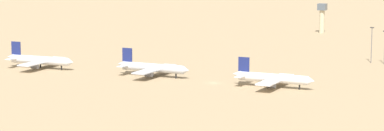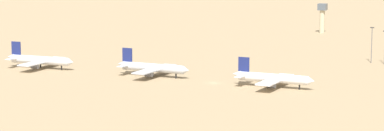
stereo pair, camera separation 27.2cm
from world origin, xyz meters
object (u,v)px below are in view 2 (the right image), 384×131
Objects in this scene: control_tower at (322,15)px; light_pole_west at (372,42)px; parked_jet_navy_2 at (40,60)px; parked_jet_navy_4 at (272,78)px; parked_jet_navy_3 at (152,68)px.

light_pole_west is at bearing -64.58° from control_tower.
light_pole_west reaches higher than parked_jet_navy_2.
parked_jet_navy_4 is (110.10, -2.72, -0.13)m from parked_jet_navy_2.
parked_jet_navy_2 reaches higher than parked_jet_navy_4.
light_pole_west is (75.81, 76.41, 5.95)m from parked_jet_navy_3.
light_pole_west is (21.52, 80.54, 6.02)m from parked_jet_navy_4.
parked_jet_navy_2 is 110.13m from parked_jet_navy_4.
parked_jet_navy_2 is 207.52m from control_tower.
parked_jet_navy_2 is 2.06× the size of light_pole_west.
parked_jet_navy_4 is at bearing -80.41° from control_tower.
parked_jet_navy_3 is at bearing 0.45° from parked_jet_navy_2.
parked_jet_navy_2 is at bearing -111.82° from control_tower.
control_tower reaches higher than parked_jet_navy_4.
control_tower is (-33.00, 195.26, 7.47)m from parked_jet_navy_4.
parked_jet_navy_4 is 1.83× the size of control_tower.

